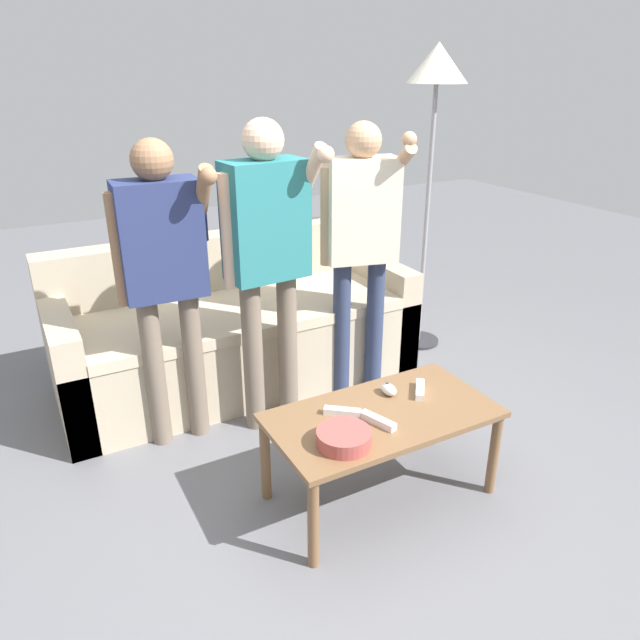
# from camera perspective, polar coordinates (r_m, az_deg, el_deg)

# --- Properties ---
(ground_plane) EXTENTS (12.00, 12.00, 0.00)m
(ground_plane) POSITION_cam_1_polar(r_m,az_deg,el_deg) (2.63, 1.93, -18.50)
(ground_plane) COLOR slate
(couch) EXTENTS (2.05, 0.84, 0.82)m
(couch) POSITION_cam_1_polar(r_m,az_deg,el_deg) (3.56, -8.14, -1.02)
(couch) COLOR #B7A88E
(couch) RESTS_ON ground
(coffee_table) EXTENTS (0.96, 0.51, 0.42)m
(coffee_table) POSITION_cam_1_polar(r_m,az_deg,el_deg) (2.54, 6.00, -9.95)
(coffee_table) COLOR brown
(coffee_table) RESTS_ON ground
(snack_bowl) EXTENTS (0.21, 0.21, 0.06)m
(snack_bowl) POSITION_cam_1_polar(r_m,az_deg,el_deg) (2.29, 2.32, -11.30)
(snack_bowl) COLOR #B24C47
(snack_bowl) RESTS_ON coffee_table
(game_remote_nunchuk) EXTENTS (0.06, 0.09, 0.05)m
(game_remote_nunchuk) POSITION_cam_1_polar(r_m,az_deg,el_deg) (2.63, 6.66, -6.67)
(game_remote_nunchuk) COLOR white
(game_remote_nunchuk) RESTS_ON coffee_table
(floor_lamp) EXTENTS (0.36, 0.36, 1.88)m
(floor_lamp) POSITION_cam_1_polar(r_m,az_deg,el_deg) (3.75, 11.15, 21.25)
(floor_lamp) COLOR #2D2D33
(floor_lamp) RESTS_ON ground
(player_left) EXTENTS (0.43, 0.36, 1.48)m
(player_left) POSITION_cam_1_polar(r_m,az_deg,el_deg) (2.78, -14.88, 5.32)
(player_left) COLOR #756656
(player_left) RESTS_ON ground
(player_center) EXTENTS (0.48, 0.35, 1.55)m
(player_center) POSITION_cam_1_polar(r_m,az_deg,el_deg) (2.83, -5.14, 7.28)
(player_center) COLOR #756656
(player_center) RESTS_ON ground
(player_right) EXTENTS (0.44, 0.38, 1.51)m
(player_right) POSITION_cam_1_polar(r_m,az_deg,el_deg) (3.17, 3.99, 8.57)
(player_right) COLOR #2D3856
(player_right) RESTS_ON ground
(game_remote_wand_near) EXTENTS (0.12, 0.14, 0.03)m
(game_remote_wand_near) POSITION_cam_1_polar(r_m,az_deg,el_deg) (2.67, 9.63, -6.65)
(game_remote_wand_near) COLOR white
(game_remote_wand_near) RESTS_ON coffee_table
(game_remote_wand_far) EXTENTS (0.09, 0.17, 0.03)m
(game_remote_wand_far) POSITION_cam_1_polar(r_m,az_deg,el_deg) (2.43, 5.61, -9.65)
(game_remote_wand_far) COLOR white
(game_remote_wand_far) RESTS_ON coffee_table
(game_remote_wand_spare) EXTENTS (0.14, 0.12, 0.03)m
(game_remote_wand_spare) POSITION_cam_1_polar(r_m,az_deg,el_deg) (2.48, 2.17, -8.85)
(game_remote_wand_spare) COLOR white
(game_remote_wand_spare) RESTS_ON coffee_table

